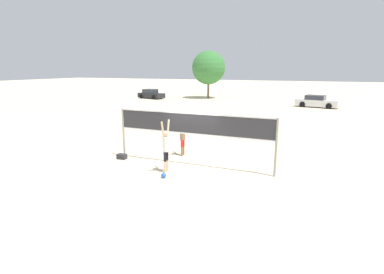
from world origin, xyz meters
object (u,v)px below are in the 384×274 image
Objects in this scene: volleyball_net at (192,127)px; player_blocker at (183,135)px; parked_car_mid at (151,94)px; gear_bag at (122,156)px; volleyball at (164,175)px; tree_left_cluster at (209,68)px; player_spiker at (166,145)px; parked_car_near at (317,102)px.

volleyball_net is 3.63× the size of player_blocker.
parked_car_mid is (-16.72, 25.35, -0.48)m from player_blocker.
player_blocker is 4.60× the size of gear_bag.
gear_bag is at bearing -55.56° from player_blocker.
gear_bag is (-3.16, 1.53, 0.02)m from volleyball.
gear_bag is 31.99m from tree_left_cluster.
gear_bag is at bearing -78.06° from tree_left_cluster.
player_spiker is 5.02× the size of gear_bag.
tree_left_cluster is (-6.56, 31.01, 4.35)m from gear_bag.
tree_left_cluster reaches higher than player_blocker.
player_blocker is at bearing -93.13° from parked_car_near.
tree_left_cluster is at bearing 108.39° from volleyball_net.
volleyball is 27.65m from parked_car_near.
gear_bag is 0.10× the size of parked_car_mid.
volleyball_net reaches higher than parked_car_near.
parked_car_near is 16.64m from tree_left_cluster.
player_blocker reaches higher than parked_car_mid.
tree_left_cluster is at bearing -162.74° from player_blocker.
player_spiker is 2.61m from player_blocker.
parked_car_near is at bearing 9.23° from parked_car_mid.
parked_car_mid is (-17.34, 28.62, 0.51)m from volleyball.
tree_left_cluster reaches higher than gear_bag.
player_spiker is 33.38m from tree_left_cluster.
tree_left_cluster is (-9.09, 29.27, 3.38)m from player_blocker.
parked_car_near is (8.68, 25.55, 0.50)m from gear_bag.
gear_bag is (-3.61, -0.42, -1.69)m from volleyball_net.
gear_bag is 30.59m from parked_car_mid.
player_spiker is at bearing -73.43° from tree_left_cluster.
player_blocker reaches higher than parked_car_near.
volleyball_net is 1.09× the size of tree_left_cluster.
player_blocker is 0.30× the size of tree_left_cluster.
player_blocker is 24.60m from parked_car_near.
volleyball is at bearing -73.38° from tree_left_cluster.
volleyball_net is 35.54× the size of volleyball.
volleyball is 0.03× the size of tree_left_cluster.
parked_car_mid reaches higher than volleyball.
player_blocker is 3.47m from volleyball.
tree_left_cluster is (-9.48, 31.84, 3.27)m from player_spiker.
tree_left_cluster is at bearing 101.94° from gear_bag.
parked_car_mid is (-22.87, 1.54, -0.01)m from parked_car_near.
player_blocker is (-1.08, 1.32, -0.72)m from volleyball_net.
parked_car_mid is at bearing 31.48° from player_spiker.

